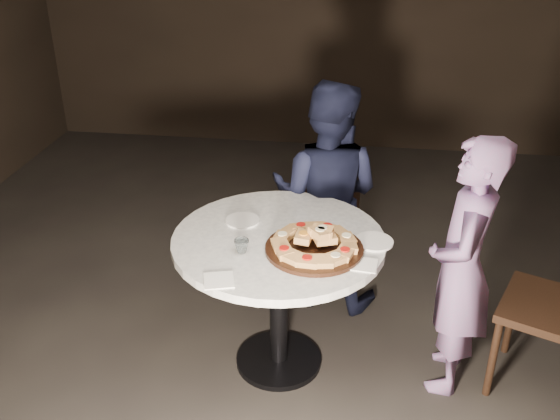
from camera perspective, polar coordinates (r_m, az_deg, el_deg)
name	(u,v)px	position (r m, az deg, el deg)	size (l,w,h in m)	color
floor	(303,374)	(3.58, 2.10, -14.72)	(7.00, 7.00, 0.00)	black
table	(279,262)	(3.25, -0.12, -4.82)	(1.12, 1.12, 0.82)	black
serving_board	(314,249)	(3.06, 3.14, -3.56)	(0.48, 0.48, 0.02)	black
focaccia_pile	(315,241)	(3.04, 3.23, -2.87)	(0.43, 0.42, 0.11)	#B78147
plate_left	(242,220)	(3.32, -3.45, -0.96)	(0.18, 0.18, 0.01)	white
plate_right	(374,241)	(3.16, 8.58, -2.86)	(0.20, 0.20, 0.01)	white
water_glass	(242,246)	(3.04, -3.53, -3.30)	(0.07, 0.07, 0.07)	silver
napkin_near	(219,280)	(2.85, -5.61, -6.42)	(0.13, 0.13, 0.01)	white
napkin_far	(364,265)	(2.97, 7.65, -4.97)	(0.13, 0.13, 0.01)	white
chair_far	(329,201)	(4.26, 4.52, 0.81)	(0.41, 0.43, 0.86)	black
diner_navy	(326,197)	(3.81, 4.20, 1.24)	(0.70, 0.55, 1.45)	black
diner_teal	(462,268)	(3.26, 16.28, -5.15)	(0.51, 0.34, 1.41)	slate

